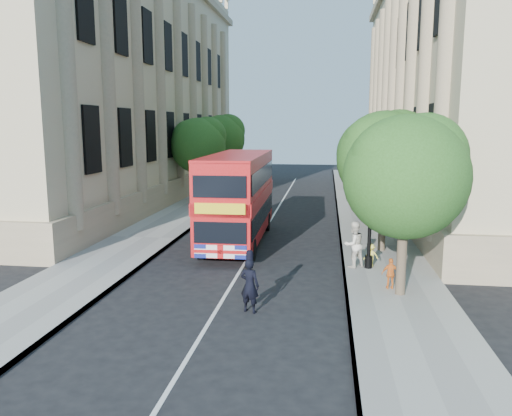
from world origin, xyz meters
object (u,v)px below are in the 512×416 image
at_px(double_decker_bus, 238,195).
at_px(police_constable, 250,285).
at_px(woman_pedestrian, 354,244).
at_px(lamp_post, 370,208).
at_px(box_van, 227,208).

xyz_separation_m(double_decker_bus, police_constable, (1.94, -8.95, -1.49)).
bearing_deg(woman_pedestrian, double_decker_bus, -71.05).
distance_m(double_decker_bus, police_constable, 9.28).
height_order(lamp_post, woman_pedestrian, lamp_post).
distance_m(lamp_post, double_decker_bus, 7.10).
distance_m(lamp_post, box_van, 9.50).
relative_size(lamp_post, box_van, 1.11).
relative_size(lamp_post, woman_pedestrian, 2.82).
distance_m(double_decker_bus, woman_pedestrian, 6.71).
height_order(double_decker_bus, police_constable, double_decker_bus).
bearing_deg(lamp_post, police_constable, -128.33).
bearing_deg(police_constable, woman_pedestrian, -104.71).
bearing_deg(box_van, police_constable, -77.48).
bearing_deg(box_van, lamp_post, -44.75).
xyz_separation_m(police_constable, woman_pedestrian, (3.36, 5.05, 0.19)).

